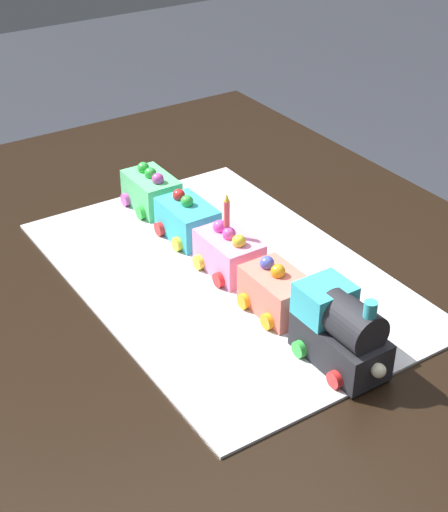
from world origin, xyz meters
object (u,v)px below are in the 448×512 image
at_px(cake_car_flatbed_bubblegum, 229,253).
at_px(birthday_candle, 227,211).
at_px(cake_car_caboose_coral, 277,292).
at_px(cake_car_tanker_turquoise, 187,220).
at_px(cake_car_hopper_mint_green, 151,191).
at_px(cake_locomotive, 340,330).
at_px(dining_table, 218,367).

distance_m(cake_car_flatbed_bubblegum, birthday_candle, 0.07).
height_order(cake_car_caboose_coral, cake_car_tanker_turquoise, same).
distance_m(cake_car_caboose_coral, cake_car_hopper_mint_green, 0.35).
height_order(cake_car_caboose_coral, cake_car_hopper_mint_green, same).
bearing_deg(cake_car_flatbed_bubblegum, cake_car_hopper_mint_green, 0.00).
xyz_separation_m(cake_car_hopper_mint_green, birthday_candle, (-0.23, 0.00, 0.07)).
bearing_deg(cake_locomotive, cake_car_caboose_coral, -0.00).
height_order(dining_table, cake_locomotive, cake_locomotive).
relative_size(cake_car_caboose_coral, birthday_candle, 1.92).
distance_m(dining_table, cake_locomotive, 0.25).
xyz_separation_m(cake_locomotive, cake_car_hopper_mint_green, (0.48, -0.00, -0.02)).
height_order(cake_car_flatbed_bubblegum, cake_car_tanker_turquoise, same).
height_order(dining_table, cake_car_flatbed_bubblegum, cake_car_flatbed_bubblegum).
xyz_separation_m(cake_car_tanker_turquoise, cake_car_hopper_mint_green, (0.12, 0.00, 0.00)).
relative_size(cake_car_hopper_mint_green, birthday_candle, 1.92).
distance_m(cake_car_tanker_turquoise, birthday_candle, 0.13).
distance_m(cake_car_caboose_coral, cake_car_flatbed_bubblegum, 0.12).
relative_size(cake_car_flatbed_bubblegum, cake_car_hopper_mint_green, 1.00).
bearing_deg(dining_table, cake_car_hopper_mint_green, -11.41).
distance_m(cake_car_tanker_turquoise, cake_car_hopper_mint_green, 0.12).
xyz_separation_m(cake_locomotive, birthday_candle, (0.25, -0.00, 0.05)).
bearing_deg(dining_table, cake_car_flatbed_bubblegum, -43.01).
xyz_separation_m(cake_locomotive, cake_car_caboose_coral, (0.13, -0.00, -0.02)).
bearing_deg(cake_car_flatbed_bubblegum, birthday_candle, 0.00).
bearing_deg(cake_car_hopper_mint_green, cake_car_flatbed_bubblegum, 180.00).
bearing_deg(cake_car_caboose_coral, birthday_candle, 0.00).
bearing_deg(birthday_candle, cake_car_tanker_turquoise, -0.00).
distance_m(dining_table, cake_car_caboose_coral, 0.16).
bearing_deg(birthday_candle, cake_car_caboose_coral, -180.00).
relative_size(dining_table, cake_car_hopper_mint_green, 14.00).
xyz_separation_m(cake_car_caboose_coral, cake_car_hopper_mint_green, (0.35, 0.00, 0.00)).
bearing_deg(cake_car_flatbed_bubblegum, dining_table, 136.99).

